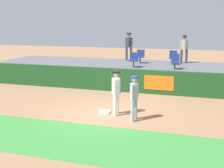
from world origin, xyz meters
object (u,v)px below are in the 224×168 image
object	(u,v)px
seat_front_right	(175,61)
seat_back_center	(140,56)
first_base	(105,112)
seat_back_right	(173,57)
seat_front_center	(134,59)
player_runner_visitor	(134,95)
player_fielder_home	(116,90)
spectator_capped	(129,45)
spectator_hooded	(184,47)

from	to	relation	value
seat_front_right	seat_back_center	xyz separation A→B (m)	(-2.28, 1.80, 0.00)
first_base	seat_back_right	bearing A→B (deg)	73.44
first_base	seat_front_right	xyz separation A→B (m)	(2.34, 5.20, 1.55)
seat_front_center	player_runner_visitor	bearing A→B (deg)	-77.36
player_runner_visitor	seat_front_right	size ratio (longest dim) A/B	2.02
player_fielder_home	spectator_capped	bearing A→B (deg)	-171.40
seat_back_right	player_fielder_home	bearing A→B (deg)	-102.60
seat_front_right	first_base	bearing A→B (deg)	-114.23
seat_back_right	seat_front_center	bearing A→B (deg)	-138.65
first_base	player_runner_visitor	distance (m)	1.72
seat_back_center	spectator_hooded	world-z (taller)	spectator_hooded
player_fielder_home	player_runner_visitor	distance (m)	0.95
spectator_hooded	spectator_capped	size ratio (longest dim) A/B	0.94
player_runner_visitor	spectator_hooded	bearing A→B (deg)	178.47
player_runner_visitor	seat_back_right	xyz separation A→B (m)	(0.76, 7.55, 0.61)
player_fielder_home	first_base	bearing A→B (deg)	-100.66
player_fielder_home	seat_back_right	world-z (taller)	seat_back_right
spectator_capped	seat_front_right	bearing A→B (deg)	148.84
seat_back_right	spectator_hooded	distance (m)	1.14
spectator_hooded	spectator_capped	xyz separation A→B (m)	(-3.65, 0.35, 0.06)
spectator_hooded	player_runner_visitor	bearing A→B (deg)	79.38
seat_front_center	seat_back_center	size ratio (longest dim) A/B	1.00
spectator_hooded	spectator_capped	bearing A→B (deg)	-6.92
player_fielder_home	seat_front_center	distance (m)	5.33
player_runner_visitor	spectator_hooded	size ratio (longest dim) A/B	0.98
player_runner_visitor	seat_back_center	world-z (taller)	seat_back_center
seat_front_right	seat_front_center	size ratio (longest dim) A/B	1.00
seat_back_right	spectator_capped	distance (m)	3.32
seat_back_center	spectator_hooded	size ratio (longest dim) A/B	0.49
spectator_capped	seat_back_right	bearing A→B (deg)	169.78
first_base	seat_front_center	world-z (taller)	seat_front_center
spectator_hooded	seat_front_center	bearing A→B (deg)	43.25
seat_front_right	seat_front_center	xyz separation A→B (m)	(-2.30, 0.00, 0.00)
seat_front_right	seat_front_center	bearing A→B (deg)	179.99
player_runner_visitor	spectator_capped	bearing A→B (deg)	-157.54
first_base	spectator_hooded	bearing A→B (deg)	71.04
spectator_capped	player_runner_visitor	bearing A→B (deg)	115.46
first_base	seat_back_center	xyz separation A→B (m)	(0.06, 7.00, 1.55)
seat_front_center	seat_front_right	bearing A→B (deg)	-0.01
seat_back_right	seat_back_center	distance (m)	2.02
seat_front_right	seat_back_right	size ratio (longest dim) A/B	1.00
seat_back_right	seat_back_center	world-z (taller)	same
first_base	seat_front_center	xyz separation A→B (m)	(0.04, 5.20, 1.55)
seat_front_center	seat_back_center	xyz separation A→B (m)	(0.02, 1.80, 0.00)
seat_front_right	seat_back_center	size ratio (longest dim) A/B	1.00
seat_back_center	seat_front_center	bearing A→B (deg)	-90.74
player_fielder_home	spectator_hooded	size ratio (longest dim) A/B	1.03
player_runner_visitor	seat_back_right	world-z (taller)	seat_back_right
seat_front_right	spectator_hooded	size ratio (longest dim) A/B	0.49
spectator_hooded	seat_back_right	bearing A→B (deg)	52.12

